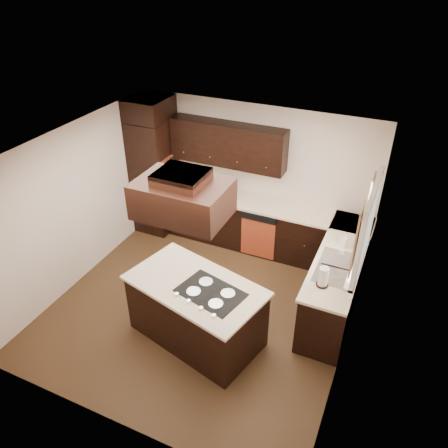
{
  "coord_description": "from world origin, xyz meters",
  "views": [
    {
      "loc": [
        2.32,
        -4.32,
        4.59
      ],
      "look_at": [
        0.1,
        0.6,
        1.15
      ],
      "focal_mm": 35.0,
      "sensor_mm": 36.0,
      "label": 1
    }
  ],
  "objects_px": {
    "island": "(196,312)",
    "spice_rack": "(225,188)",
    "oven_column": "(155,176)",
    "range_hood": "(183,199)"
  },
  "relations": [
    {
      "from": "oven_column",
      "to": "island",
      "type": "relative_size",
      "value": 1.24
    },
    {
      "from": "oven_column",
      "to": "range_hood",
      "type": "height_order",
      "value": "range_hood"
    },
    {
      "from": "island",
      "to": "range_hood",
      "type": "height_order",
      "value": "range_hood"
    },
    {
      "from": "range_hood",
      "to": "spice_rack",
      "type": "distance_m",
      "value": 2.65
    },
    {
      "from": "island",
      "to": "spice_rack",
      "type": "relative_size",
      "value": 5.17
    },
    {
      "from": "range_hood",
      "to": "spice_rack",
      "type": "height_order",
      "value": "range_hood"
    },
    {
      "from": "island",
      "to": "spice_rack",
      "type": "xyz_separation_m",
      "value": [
        -0.63,
        2.34,
        0.62
      ]
    },
    {
      "from": "oven_column",
      "to": "range_hood",
      "type": "relative_size",
      "value": 2.02
    },
    {
      "from": "range_hood",
      "to": "spice_rack",
      "type": "xyz_separation_m",
      "value": [
        -0.53,
        2.35,
        -1.1
      ]
    },
    {
      "from": "oven_column",
      "to": "spice_rack",
      "type": "relative_size",
      "value": 6.39
    }
  ]
}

